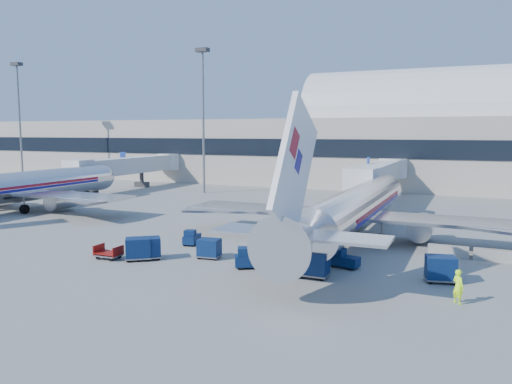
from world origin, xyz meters
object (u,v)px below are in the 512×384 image
at_px(tug_lead, 250,259).
at_px(cart_train_c, 138,248).
at_px(airliner_main, 355,209).
at_px(jetbridge_mid, 133,166).
at_px(barrier_mid, 495,255).
at_px(cart_open_red, 109,254).
at_px(jetbridge_near, 381,174).
at_px(airliner_mid, 15,188).
at_px(cart_solo_far, 441,268).
at_px(cart_train_b, 148,248).
at_px(tug_left, 191,238).
at_px(barrier_near, 448,251).
at_px(mast_far_west, 19,105).
at_px(tug_right, 344,259).
at_px(cart_solo_near, 314,264).
at_px(cart_train_a, 209,248).
at_px(ramp_worker, 458,287).
at_px(mast_west, 203,99).

distance_m(tug_lead, cart_train_c, 8.81).
distance_m(airliner_main, jetbridge_mid, 51.62).
xyz_separation_m(barrier_mid, cart_open_red, (-27.13, -11.32, -0.08)).
xyz_separation_m(jetbridge_near, cart_open_red, (-13.43, -40.13, -3.56)).
distance_m(airliner_mid, cart_solo_far, 50.90).
bearing_deg(cart_train_b, airliner_mid, 117.24).
bearing_deg(jetbridge_near, tug_left, -106.99).
height_order(barrier_near, cart_train_b, cart_train_b).
distance_m(jetbridge_near, mast_far_west, 68.47).
bearing_deg(barrier_near, tug_left, -167.62).
bearing_deg(cart_solo_far, airliner_mid, 154.72).
bearing_deg(barrier_near, tug_right, -136.76).
bearing_deg(barrier_near, cart_solo_near, -129.68).
height_order(barrier_near, cart_solo_far, cart_solo_far).
relative_size(airliner_mid, cart_train_c, 15.25).
bearing_deg(cart_open_red, jetbridge_mid, 124.51).
relative_size(jetbridge_near, barrier_near, 9.17).
bearing_deg(cart_train_a, jetbridge_near, 73.08).
distance_m(cart_train_b, cart_solo_near, 13.07).
relative_size(mast_far_west, tug_right, 10.02).
height_order(airliner_main, cart_solo_near, airliner_main).
bearing_deg(cart_train_b, tug_lead, -32.79).
bearing_deg(jetbridge_mid, cart_train_a, -46.01).
relative_size(jetbridge_near, tug_lead, 10.64).
bearing_deg(airliner_main, cart_solo_near, -89.72).
bearing_deg(airliner_main, barrier_mid, -12.50).
bearing_deg(ramp_worker, mast_west, -3.51).
distance_m(mast_far_west, tug_lead, 76.36).
bearing_deg(airliner_main, cart_train_c, -135.75).
bearing_deg(cart_train_b, mast_west, 74.84).
relative_size(jetbridge_near, cart_solo_far, 12.26).
relative_size(barrier_near, cart_train_a, 1.61).
distance_m(airliner_mid, ramp_worker, 52.94).
distance_m(jetbridge_near, tug_left, 35.00).
bearing_deg(airliner_mid, cart_solo_far, -11.06).
xyz_separation_m(mast_far_west, barrier_near, (78.00, -28.00, -14.34)).
height_order(mast_far_west, cart_solo_near, mast_far_west).
bearing_deg(mast_far_west, tug_left, -29.52).
xyz_separation_m(cart_train_b, cart_train_c, (-0.54, -0.52, 0.01)).
relative_size(mast_far_west, barrier_near, 7.53).
relative_size(jetbridge_near, barrier_mid, 9.17).
bearing_deg(tug_lead, barrier_mid, 2.20).
bearing_deg(tug_right, cart_train_b, -153.24).
bearing_deg(tug_right, airliner_main, 109.89).
xyz_separation_m(jetbridge_mid, mast_west, (14.40, -0.81, 10.86)).
distance_m(barrier_near, ramp_worker, 11.28).
bearing_deg(cart_solo_near, tug_right, 70.02).
bearing_deg(jetbridge_near, mast_far_west, -179.32).
bearing_deg(mast_west, cart_solo_far, -42.92).
height_order(tug_lead, cart_train_c, cart_train_c).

